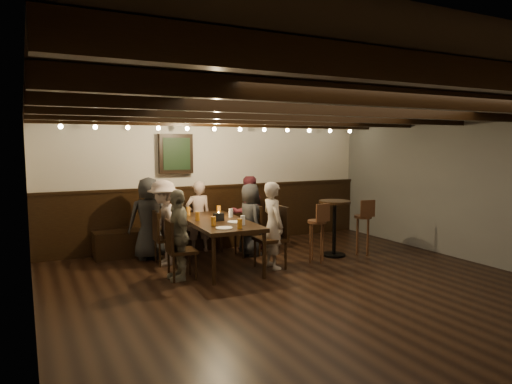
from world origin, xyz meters
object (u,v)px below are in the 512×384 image
person_left_far (178,235)px  person_bench_left (149,218)px  person_bench_centre (198,217)px  high_top_table (334,220)px  chair_left_far (181,261)px  person_right_near (250,220)px  bar_stool_right (363,234)px  chair_left_near (166,248)px  chair_right_near (248,240)px  person_left_near (164,222)px  person_bench_right (248,213)px  bar_stool_left (317,240)px  chair_right_far (271,249)px  person_right_far (273,225)px  dining_table (218,224)px

person_left_far → person_bench_left: bearing=-173.7°
person_bench_centre → high_top_table: size_ratio=1.32×
chair_left_far → person_right_near: person_right_near is taller
chair_left_far → person_bench_centre: person_bench_centre is taller
person_right_near → bar_stool_right: 1.98m
chair_left_near → person_right_near: 1.51m
chair_right_near → person_right_near: 0.36m
chair_right_near → person_right_near: bearing=-90.0°
chair_left_near → person_left_near: (-0.03, 0.00, 0.42)m
person_bench_left → high_top_table: bearing=159.6°
person_left_far → person_right_near: bearing=121.0°
person_left_near → person_right_near: (1.50, -0.08, -0.06)m
person_bench_right → person_left_far: bearing=39.3°
chair_left_far → bar_stool_right: size_ratio=0.87×
person_left_near → person_bench_right: bearing=105.3°
person_bench_centre → person_right_near: 0.96m
chair_right_near → bar_stool_left: size_ratio=0.89×
chair_right_far → person_bench_right: size_ratio=0.72×
chair_right_far → person_right_far: bearing=-90.0°
chair_right_far → person_left_far: person_left_far is taller
person_left_far → high_top_table: (2.81, 0.11, -0.01)m
person_left_far → person_right_near: person_left_far is taller
person_left_far → person_right_far: (1.50, -0.08, 0.03)m
person_bench_left → person_left_near: size_ratio=1.01×
chair_left_near → person_right_near: (1.47, -0.08, 0.36)m
chair_left_near → person_right_near: size_ratio=0.69×
person_bench_left → bar_stool_left: (2.39, -1.45, -0.33)m
person_bench_left → person_left_far: bearing=96.3°
person_left_far → person_right_far: 1.50m
chair_left_far → person_left_far: 0.39m
chair_left_far → bar_stool_left: bar_stool_left is taller
chair_left_far → bar_stool_right: (3.28, -0.05, 0.10)m
person_bench_left → person_bench_centre: (0.91, 0.10, -0.05)m
high_top_table → bar_stool_left: size_ratio=0.99×
person_right_far → chair_left_far: bearing=90.0°
person_bench_left → high_top_table: 3.15m
chair_right_far → person_bench_left: 2.15m
chair_right_near → person_right_far: (-0.02, -0.90, 0.41)m
person_left_near → dining_table: bearing=59.0°
person_bench_left → person_right_near: (1.62, -0.54, -0.06)m
high_top_table → bar_stool_left: bar_stool_left is taller
chair_left_near → bar_stool_left: (2.23, -0.99, 0.10)m
dining_table → person_left_near: bearing=149.0°
bar_stool_left → person_bench_left: bearing=143.9°
chair_left_far → person_left_near: 0.99m
chair_left_far → person_bench_left: 1.43m
chair_left_near → high_top_table: size_ratio=0.89×
chair_right_far → person_left_near: 1.77m
dining_table → person_right_near: 0.88m
person_bench_right → person_right_far: 1.36m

